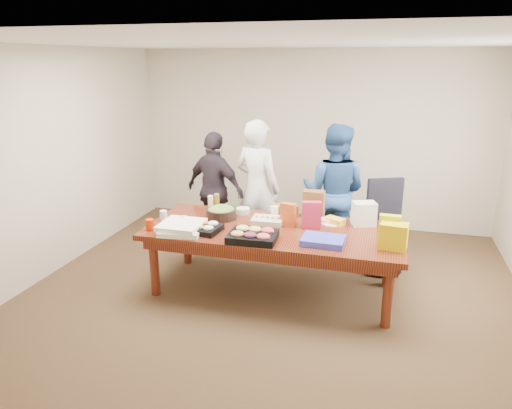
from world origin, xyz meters
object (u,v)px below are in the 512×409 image
(conference_table, at_px, (274,260))
(person_right, at_px, (334,192))
(salad_bowl, at_px, (221,213))
(sheet_cake, at_px, (268,221))
(person_center, at_px, (258,188))
(office_chair, at_px, (382,229))

(conference_table, relative_size, person_right, 1.58)
(person_right, height_order, salad_bowl, person_right)
(sheet_cake, bearing_deg, conference_table, -57.05)
(conference_table, bearing_deg, salad_bowl, 164.81)
(sheet_cake, xyz_separation_m, salad_bowl, (-0.57, 0.03, 0.03))
(person_right, bearing_deg, sheet_cake, 66.42)
(person_right, distance_m, salad_bowl, 1.57)
(person_center, relative_size, person_right, 1.03)
(conference_table, height_order, salad_bowl, salad_bowl)
(office_chair, relative_size, person_center, 0.60)
(person_center, height_order, person_right, person_center)
(person_right, xyz_separation_m, sheet_cake, (-0.62, -1.04, -0.10))
(office_chair, height_order, salad_bowl, office_chair)
(office_chair, distance_m, person_right, 0.79)
(office_chair, xyz_separation_m, sheet_cake, (-1.27, -0.74, 0.24))
(conference_table, distance_m, sheet_cake, 0.45)
(office_chair, xyz_separation_m, salad_bowl, (-1.84, -0.72, 0.27))
(person_center, relative_size, salad_bowl, 5.08)
(conference_table, relative_size, person_center, 1.54)
(person_center, xyz_separation_m, salad_bowl, (-0.21, -0.85, -0.10))
(conference_table, bearing_deg, person_center, 114.42)
(conference_table, xyz_separation_m, salad_bowl, (-0.68, 0.18, 0.43))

